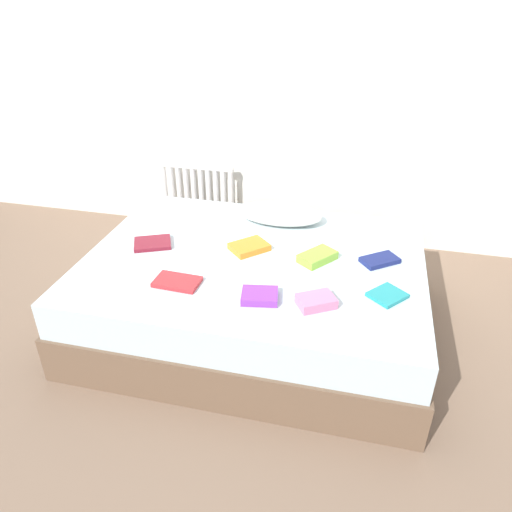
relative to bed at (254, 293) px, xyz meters
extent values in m
plane|color=#7F6651|center=(0.00, 0.00, -0.25)|extent=(8.00, 8.00, 0.00)
cube|color=silver|center=(0.00, 1.35, 1.15)|extent=(6.00, 0.10, 2.80)
cube|color=brown|center=(0.00, 0.00, -0.11)|extent=(2.00, 1.50, 0.28)
cube|color=silver|center=(0.00, 0.00, 0.14)|extent=(1.96, 1.46, 0.22)
cylinder|color=white|center=(-1.08, 1.20, 0.10)|extent=(0.04, 0.04, 0.50)
cylinder|color=white|center=(-1.02, 1.20, 0.10)|extent=(0.04, 0.04, 0.50)
cylinder|color=white|center=(-0.95, 1.20, 0.10)|extent=(0.04, 0.04, 0.50)
cylinder|color=white|center=(-0.88, 1.20, 0.10)|extent=(0.04, 0.04, 0.50)
cylinder|color=white|center=(-0.82, 1.20, 0.10)|extent=(0.04, 0.04, 0.50)
cylinder|color=white|center=(-0.75, 1.20, 0.10)|extent=(0.04, 0.04, 0.50)
cylinder|color=white|center=(-0.69, 1.20, 0.10)|extent=(0.04, 0.04, 0.50)
cylinder|color=white|center=(-0.62, 1.20, 0.10)|extent=(0.04, 0.04, 0.50)
cylinder|color=white|center=(-0.56, 1.20, 0.10)|extent=(0.04, 0.04, 0.50)
cylinder|color=white|center=(-0.49, 1.20, 0.10)|extent=(0.04, 0.04, 0.50)
cube|color=white|center=(-0.79, 1.20, 0.33)|extent=(0.63, 0.04, 0.04)
cube|color=white|center=(-0.79, 1.20, -0.13)|extent=(0.63, 0.04, 0.04)
ellipsoid|color=white|center=(0.05, 0.50, 0.31)|extent=(0.57, 0.30, 0.12)
cube|color=orange|center=(-0.05, 0.08, 0.27)|extent=(0.27, 0.27, 0.04)
cube|color=navy|center=(0.72, 0.11, 0.27)|extent=(0.24, 0.23, 0.03)
cube|color=#8CC638|center=(0.37, 0.05, 0.28)|extent=(0.24, 0.25, 0.05)
cube|color=pink|center=(0.42, -0.39, 0.28)|extent=(0.22, 0.20, 0.05)
cube|color=teal|center=(0.77, -0.23, 0.26)|extent=(0.23, 0.23, 0.02)
cube|color=maroon|center=(-0.64, 0.00, 0.27)|extent=(0.27, 0.25, 0.02)
cube|color=red|center=(-0.34, -0.37, 0.26)|extent=(0.25, 0.16, 0.02)
cube|color=purple|center=(0.13, -0.41, 0.27)|extent=(0.21, 0.18, 0.04)
camera|label=1|loc=(0.58, -2.38, 1.68)|focal=33.80mm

